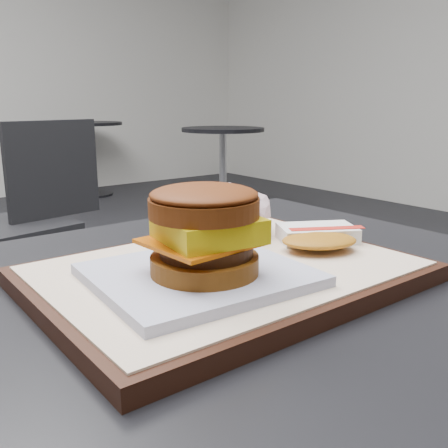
% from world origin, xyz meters
% --- Properties ---
extents(customer_table, '(0.80, 0.60, 0.77)m').
position_xyz_m(customer_table, '(0.00, 0.00, 0.58)').
color(customer_table, '#A5A5AA').
rests_on(customer_table, ground).
extents(serving_tray, '(0.38, 0.28, 0.02)m').
position_xyz_m(serving_tray, '(0.03, -0.01, 0.78)').
color(serving_tray, black).
rests_on(serving_tray, customer_table).
extents(breakfast_sandwich, '(0.20, 0.18, 0.09)m').
position_xyz_m(breakfast_sandwich, '(-0.02, -0.04, 0.83)').
color(breakfast_sandwich, silver).
rests_on(breakfast_sandwich, serving_tray).
extents(hash_brown, '(0.13, 0.12, 0.02)m').
position_xyz_m(hash_brown, '(0.16, -0.02, 0.80)').
color(hash_brown, white).
rests_on(hash_brown, serving_tray).
extents(crumpled_wrapper, '(0.14, 0.11, 0.06)m').
position_xyz_m(crumpled_wrapper, '(0.10, 0.09, 0.82)').
color(crumpled_wrapper, white).
rests_on(crumpled_wrapper, serving_tray).
extents(neighbor_chair, '(0.63, 0.48, 0.88)m').
position_xyz_m(neighbor_chair, '(0.31, 1.66, 0.51)').
color(neighbor_chair, '#A6A6AB').
rests_on(neighbor_chair, ground).
extents(bg_table_near, '(0.66, 0.66, 0.75)m').
position_xyz_m(bg_table_near, '(2.20, 2.80, 0.56)').
color(bg_table_near, black).
rests_on(bg_table_near, ground).
extents(bg_table_far, '(0.66, 0.66, 0.75)m').
position_xyz_m(bg_table_far, '(1.80, 4.50, 0.56)').
color(bg_table_far, black).
rests_on(bg_table_far, ground).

